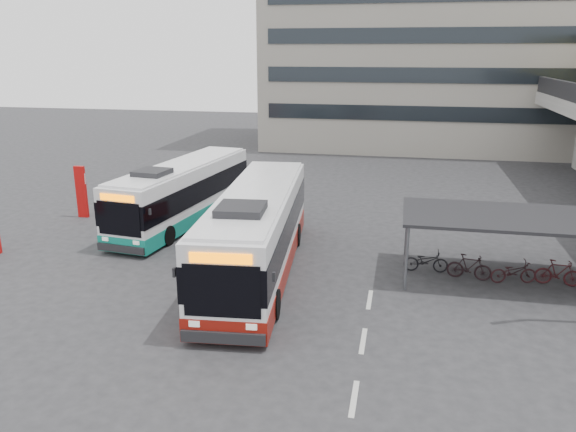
# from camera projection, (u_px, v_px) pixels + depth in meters

# --- Properties ---
(ground) EXTENTS (120.00, 120.00, 0.00)m
(ground) POSITION_uv_depth(u_px,v_px,m) (300.00, 294.00, 20.31)
(ground) COLOR #28282B
(ground) RESTS_ON ground
(bike_shelter) EXTENTS (10.00, 4.00, 2.54)m
(bike_shelter) POSITION_uv_depth(u_px,v_px,m) (536.00, 245.00, 21.08)
(bike_shelter) COLOR #595B60
(bike_shelter) RESTS_ON ground
(office_block) EXTENTS (30.00, 15.00, 25.00)m
(office_block) POSITION_uv_depth(u_px,v_px,m) (442.00, 3.00, 49.42)
(office_block) COLOR gray
(office_block) RESTS_ON ground
(road_markings) EXTENTS (0.15, 7.60, 0.01)m
(road_markings) POSITION_uv_depth(u_px,v_px,m) (363.00, 341.00, 17.00)
(road_markings) COLOR beige
(road_markings) RESTS_ON ground
(bus_main) EXTENTS (3.71, 12.32, 3.59)m
(bus_main) POSITION_uv_depth(u_px,v_px,m) (257.00, 233.00, 21.80)
(bus_main) COLOR white
(bus_main) RESTS_ON ground
(bus_teal) EXTENTS (3.71, 11.20, 3.25)m
(bus_teal) POSITION_uv_depth(u_px,v_px,m) (183.00, 193.00, 28.50)
(bus_teal) COLOR white
(bus_teal) RESTS_ON ground
(pedestrian) EXTENTS (0.39, 0.57, 1.49)m
(pedestrian) POSITION_uv_depth(u_px,v_px,m) (260.00, 287.00, 19.04)
(pedestrian) COLOR black
(pedestrian) RESTS_ON ground
(sign_totem_north) EXTENTS (0.59, 0.19, 2.74)m
(sign_totem_north) POSITION_uv_depth(u_px,v_px,m) (81.00, 191.00, 29.31)
(sign_totem_north) COLOR #B30B0B
(sign_totem_north) RESTS_ON ground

